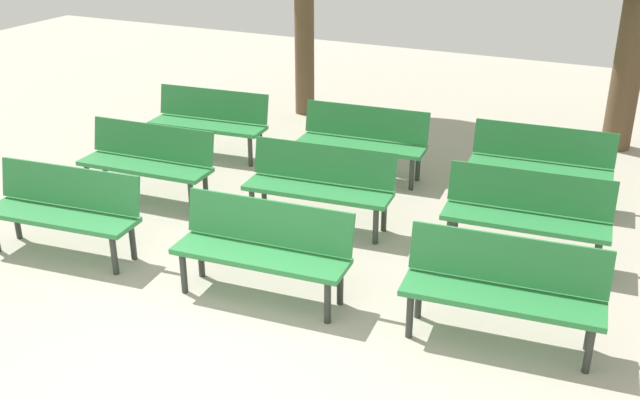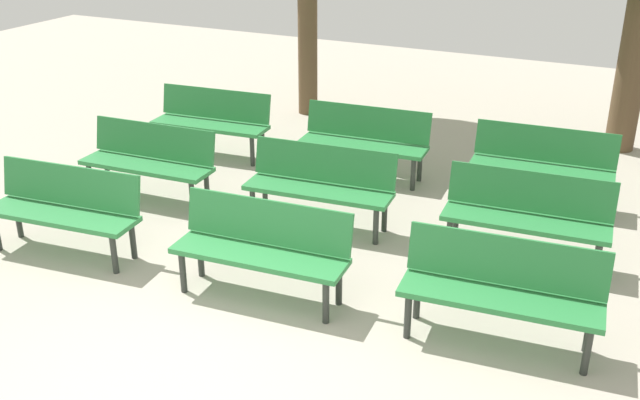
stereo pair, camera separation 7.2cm
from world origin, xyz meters
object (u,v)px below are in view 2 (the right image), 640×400
bench_r0_c2 (502,286)px  bench_r2_c0 (212,118)px  bench_r2_c1 (365,138)px  bench_r0_c0 (65,206)px  bench_r1_c0 (149,158)px  bench_r0_c1 (262,245)px  bench_r1_c2 (527,212)px  bench_r1_c1 (320,182)px  bench_r2_c2 (543,161)px

bench_r0_c2 → bench_r2_c0: 5.31m
bench_r0_c2 → bench_r2_c1: (-2.39, 2.87, 0.00)m
bench_r0_c2 → bench_r0_c0: bearing=179.2°
bench_r1_c0 → bench_r0_c2: bearing=-17.8°
bench_r0_c1 → bench_r2_c0: 3.83m
bench_r1_c2 → bench_r2_c0: same height
bench_r1_c1 → bench_r0_c2: bearing=-35.7°
bench_r0_c0 → bench_r0_c2: bearing=-1.5°
bench_r2_c0 → bench_r2_c1: 2.17m
bench_r1_c0 → bench_r2_c2: size_ratio=1.00×
bench_r0_c1 → bench_r2_c2: same height
bench_r1_c1 → bench_r2_c2: bearing=34.3°
bench_r0_c1 → bench_r1_c1: (-0.17, 1.55, 0.00)m
bench_r1_c1 → bench_r1_c2: 2.16m
bench_r1_c0 → bench_r2_c2: 4.55m
bench_r0_c1 → bench_r2_c0: size_ratio=1.00×
bench_r2_c0 → bench_r1_c1: bearing=-36.2°
bench_r1_c2 → bench_r2_c2: bearing=90.5°
bench_r0_c2 → bench_r1_c0: size_ratio=1.01×
bench_r0_c0 → bench_r0_c1: size_ratio=1.01×
bench_r0_c0 → bench_r2_c1: 3.72m
bench_r0_c0 → bench_r2_c0: (-0.27, 3.05, 0.00)m
bench_r2_c2 → bench_r0_c2: bearing=-89.5°
bench_r0_c1 → bench_r2_c0: bearing=125.9°
bench_r1_c2 → bench_r0_c2: bearing=-90.2°
bench_r0_c1 → bench_r2_c2: size_ratio=1.00×
bench_r1_c0 → bench_r1_c1: (2.11, 0.20, 0.00)m
bench_r0_c2 → bench_r2_c2: bearing=89.3°
bench_r0_c2 → bench_r2_c1: size_ratio=1.00×
bench_r0_c0 → bench_r2_c0: size_ratio=1.00×
bench_r1_c1 → bench_r1_c2: bearing=-0.3°
bench_r0_c2 → bench_r1_c0: bearing=160.3°
bench_r0_c2 → bench_r2_c1: same height
bench_r1_c2 → bench_r1_c0: bearing=-179.2°
bench_r0_c1 → bench_r1_c1: same height
bench_r0_c0 → bench_r2_c0: same height
bench_r1_c0 → bench_r0_c0: bearing=-89.9°
bench_r0_c2 → bench_r1_c0: 4.52m
bench_r2_c1 → bench_r2_c2: same height
bench_r0_c1 → bench_r2_c2: bearing=55.8°
bench_r0_c1 → bench_r1_c2: same height
bench_r0_c2 → bench_r2_c1: bearing=124.6°
bench_r1_c0 → bench_r2_c1: bearing=37.9°
bench_r0_c1 → bench_r0_c2: 2.10m
bench_r0_c1 → bench_r0_c2: same height
bench_r0_c1 → bench_r2_c1: bearing=91.3°
bench_r1_c0 → bench_r2_c1: same height
bench_r2_c0 → bench_r2_c1: bearing=-1.2°
bench_r0_c0 → bench_r1_c0: (-0.09, 1.46, 0.00)m
bench_r1_c0 → bench_r2_c2: same height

